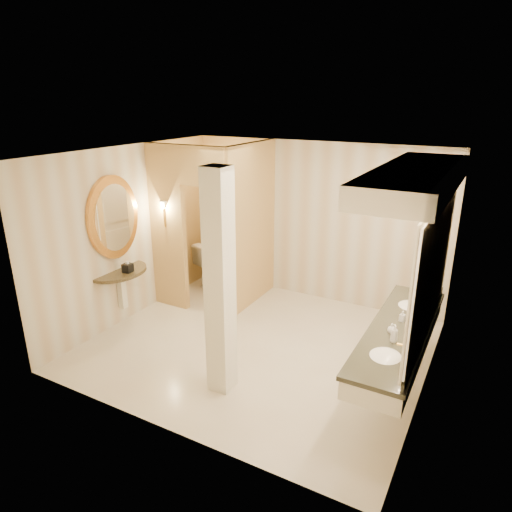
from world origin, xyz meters
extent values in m
plane|color=silver|center=(0.00, 0.00, 0.00)|extent=(4.50, 4.50, 0.00)
plane|color=white|center=(0.00, 0.00, 2.70)|extent=(4.50, 4.50, 0.00)
cube|color=beige|center=(0.00, 2.00, 1.35)|extent=(4.50, 0.02, 2.70)
cube|color=beige|center=(0.00, -2.00, 1.35)|extent=(4.50, 0.02, 2.70)
cube|color=beige|center=(-2.25, 0.00, 1.35)|extent=(0.02, 4.00, 2.70)
cube|color=beige|center=(2.25, 0.00, 1.35)|extent=(0.02, 4.00, 2.70)
cube|color=#D7B570|center=(-0.80, 1.25, 1.35)|extent=(0.10, 1.50, 2.70)
cube|color=#D7B570|center=(-1.93, 0.50, 1.35)|extent=(0.65, 0.10, 2.70)
cube|color=#D7B570|center=(-1.20, 0.50, 2.40)|extent=(0.80, 0.10, 0.60)
cube|color=white|center=(-0.89, 0.89, 1.05)|extent=(0.23, 0.79, 2.10)
cylinder|color=gold|center=(-1.93, 0.43, 1.55)|extent=(0.03, 0.03, 0.30)
cone|color=white|center=(-1.93, 0.43, 1.75)|extent=(0.14, 0.14, 0.14)
cube|color=white|center=(1.95, -0.19, 0.73)|extent=(0.60, 2.48, 0.24)
cube|color=black|center=(1.95, -0.19, 0.85)|extent=(0.64, 2.52, 0.05)
cube|color=black|center=(2.23, -0.19, 0.92)|extent=(0.03, 2.48, 0.10)
ellipsoid|color=white|center=(1.95, -0.86, 0.83)|extent=(0.40, 0.44, 0.15)
cylinder|color=gold|center=(2.15, -0.86, 0.96)|extent=(0.03, 0.03, 0.22)
ellipsoid|color=white|center=(1.95, 0.48, 0.83)|extent=(0.40, 0.44, 0.15)
cylinder|color=gold|center=(2.15, 0.48, 0.96)|extent=(0.03, 0.03, 0.22)
cube|color=white|center=(2.23, -0.19, 1.70)|extent=(0.03, 2.48, 1.40)
cube|color=white|center=(1.95, -0.19, 2.59)|extent=(0.75, 2.68, 0.22)
cylinder|color=black|center=(-2.23, -0.37, 0.85)|extent=(0.96, 0.96, 0.05)
cube|color=white|center=(-2.19, -0.37, 0.55)|extent=(0.10, 0.10, 0.60)
cylinder|color=gold|center=(-2.21, -0.37, 1.70)|extent=(0.07, 0.96, 0.96)
cylinder|color=white|center=(-2.17, -0.37, 1.70)|extent=(0.02, 0.76, 0.76)
cube|color=white|center=(0.09, -1.07, 1.35)|extent=(0.27, 0.27, 2.70)
cube|color=black|center=(-2.03, -0.36, 0.94)|extent=(0.14, 0.14, 0.13)
imported|color=white|center=(-1.74, 1.62, 0.42)|extent=(0.70, 0.93, 0.84)
imported|color=beige|center=(1.94, -0.01, 0.94)|extent=(0.07, 0.07, 0.13)
imported|color=silver|center=(1.89, -0.36, 0.94)|extent=(0.11, 0.11, 0.12)
imported|color=#C6B28C|center=(1.96, -0.54, 0.98)|extent=(0.10, 0.10, 0.20)
camera|label=1|loc=(2.73, -5.05, 3.38)|focal=32.00mm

